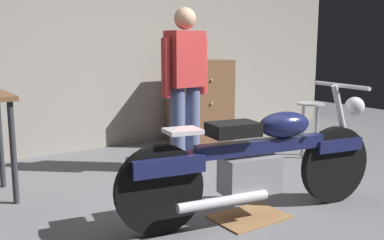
{
  "coord_description": "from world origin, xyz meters",
  "views": [
    {
      "loc": [
        -2.13,
        -2.5,
        1.32
      ],
      "look_at": [
        0.03,
        0.7,
        0.65
      ],
      "focal_mm": 41.63,
      "sensor_mm": 36.0,
      "label": 1
    }
  ],
  "objects_px": {
    "motorcycle": "(258,160)",
    "shop_stool": "(310,115)",
    "wooden_dresser": "(201,102)",
    "person_standing": "(185,82)"
  },
  "relations": [
    {
      "from": "motorcycle",
      "to": "shop_stool",
      "type": "distance_m",
      "value": 2.02
    },
    {
      "from": "motorcycle",
      "to": "wooden_dresser",
      "type": "xyz_separation_m",
      "value": [
        1.14,
        2.37,
        0.1
      ]
    },
    {
      "from": "person_standing",
      "to": "shop_stool",
      "type": "distance_m",
      "value": 1.6
    },
    {
      "from": "motorcycle",
      "to": "wooden_dresser",
      "type": "relative_size",
      "value": 1.97
    },
    {
      "from": "person_standing",
      "to": "motorcycle",
      "type": "bearing_deg",
      "value": 75.02
    },
    {
      "from": "shop_stool",
      "to": "wooden_dresser",
      "type": "relative_size",
      "value": 0.58
    },
    {
      "from": "wooden_dresser",
      "to": "motorcycle",
      "type": "bearing_deg",
      "value": -115.74
    },
    {
      "from": "person_standing",
      "to": "wooden_dresser",
      "type": "xyz_separation_m",
      "value": [
        0.91,
        1.01,
        -0.38
      ]
    },
    {
      "from": "motorcycle",
      "to": "wooden_dresser",
      "type": "height_order",
      "value": "wooden_dresser"
    },
    {
      "from": "shop_stool",
      "to": "person_standing",
      "type": "bearing_deg",
      "value": 167.35
    }
  ]
}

